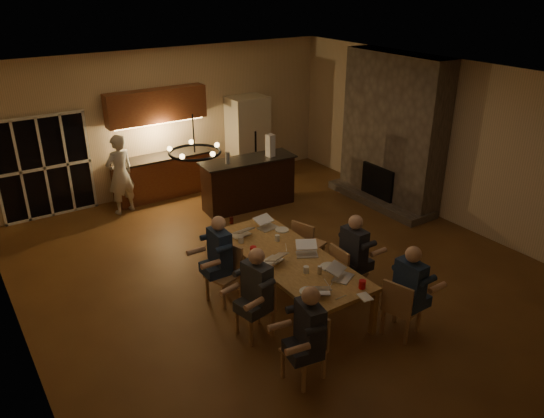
{
  "coord_description": "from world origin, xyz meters",
  "views": [
    {
      "loc": [
        -4.43,
        -6.46,
        4.67
      ],
      "look_at": [
        0.04,
        0.3,
        1.02
      ],
      "focal_mm": 35.0,
      "sensor_mm": 36.0,
      "label": 1
    }
  ],
  "objects": [
    {
      "name": "floor",
      "position": [
        0.0,
        0.0,
        0.0
      ],
      "size": [
        9.0,
        9.0,
        0.0
      ],
      "primitive_type": "plane",
      "color": "brown",
      "rests_on": "ground"
    },
    {
      "name": "back_wall",
      "position": [
        0.0,
        4.52,
        1.6
      ],
      "size": [
        8.0,
        0.04,
        3.2
      ],
      "primitive_type": "cube",
      "color": "beige",
      "rests_on": "ground"
    },
    {
      "name": "left_wall",
      "position": [
        -4.02,
        0.0,
        1.6
      ],
      "size": [
        0.04,
        9.0,
        3.2
      ],
      "primitive_type": "cube",
      "color": "beige",
      "rests_on": "ground"
    },
    {
      "name": "right_wall",
      "position": [
        4.02,
        0.0,
        1.6
      ],
      "size": [
        0.04,
        9.0,
        3.2
      ],
      "primitive_type": "cube",
      "color": "beige",
      "rests_on": "ground"
    },
    {
      "name": "ceiling",
      "position": [
        0.0,
        0.0,
        3.22
      ],
      "size": [
        8.0,
        9.0,
        0.04
      ],
      "primitive_type": "cube",
      "color": "white",
      "rests_on": "back_wall"
    },
    {
      "name": "french_doors",
      "position": [
        -2.7,
        4.47,
        1.05
      ],
      "size": [
        1.86,
        0.08,
        2.1
      ],
      "primitive_type": "cube",
      "color": "black",
      "rests_on": "ground"
    },
    {
      "name": "fireplace",
      "position": [
        3.7,
        1.2,
        1.6
      ],
      "size": [
        0.58,
        2.5,
        3.2
      ],
      "primitive_type": "cube",
      "color": "#61564C",
      "rests_on": "ground"
    },
    {
      "name": "kitchenette",
      "position": [
        -0.3,
        4.2,
        1.2
      ],
      "size": [
        2.24,
        0.68,
        2.4
      ],
      "primitive_type": null,
      "color": "brown",
      "rests_on": "ground"
    },
    {
      "name": "refrigerator",
      "position": [
        1.9,
        4.15,
        1.0
      ],
      "size": [
        0.9,
        0.68,
        2.0
      ],
      "primitive_type": "cube",
      "color": "beige",
      "rests_on": "ground"
    },
    {
      "name": "dining_table",
      "position": [
        -0.37,
        -0.78,
        0.38
      ],
      "size": [
        1.1,
        2.84,
        0.75
      ],
      "primitive_type": "cube",
      "color": "tan",
      "rests_on": "ground"
    },
    {
      "name": "bar_island",
      "position": [
        0.97,
        2.6,
        0.54
      ],
      "size": [
        2.08,
        0.83,
        1.08
      ],
      "primitive_type": "cube",
      "rotation": [
        0.0,
        0.0,
        -0.08
      ],
      "color": "black",
      "rests_on": "ground"
    },
    {
      "name": "chair_left_near",
      "position": [
        -1.23,
        -2.33,
        0.45
      ],
      "size": [
        0.51,
        0.51,
        0.89
      ],
      "primitive_type": null,
      "rotation": [
        0.0,
        0.0,
        -1.41
      ],
      "color": "tan",
      "rests_on": "ground"
    },
    {
      "name": "chair_left_mid",
      "position": [
        -1.27,
        -1.25,
        0.45
      ],
      "size": [
        0.45,
        0.45,
        0.89
      ],
      "primitive_type": null,
      "rotation": [
        0.0,
        0.0,
        -1.54
      ],
      "color": "tan",
      "rests_on": "ground"
    },
    {
      "name": "chair_left_far",
      "position": [
        -1.21,
        -0.25,
        0.45
      ],
      "size": [
        0.55,
        0.55,
        0.89
      ],
      "primitive_type": null,
      "rotation": [
        0.0,
        0.0,
        -1.28
      ],
      "color": "tan",
      "rests_on": "ground"
    },
    {
      "name": "chair_right_near",
      "position": [
        0.45,
        -2.36,
        0.45
      ],
      "size": [
        0.54,
        0.54,
        0.89
      ],
      "primitive_type": null,
      "rotation": [
        0.0,
        0.0,
        1.85
      ],
      "color": "tan",
      "rests_on": "ground"
    },
    {
      "name": "chair_right_mid",
      "position": [
        0.45,
        -1.22,
        0.45
      ],
      "size": [
        0.45,
        0.45,
        0.89
      ],
      "primitive_type": null,
      "rotation": [
        0.0,
        0.0,
        1.54
      ],
      "color": "tan",
      "rests_on": "ground"
    },
    {
      "name": "chair_right_far",
      "position": [
        0.5,
        -0.16,
        0.45
      ],
      "size": [
        0.56,
        0.56,
        0.89
      ],
      "primitive_type": null,
      "rotation": [
        0.0,
        0.0,
        1.89
      ],
      "color": "tan",
      "rests_on": "ground"
    },
    {
      "name": "person_left_near",
      "position": [
        -1.23,
        -2.43,
        0.69
      ],
      "size": [
        0.69,
        0.69,
        1.38
      ],
      "primitive_type": null,
      "rotation": [
        0.0,
        0.0,
        -1.74
      ],
      "color": "#272A33",
      "rests_on": "ground"
    },
    {
      "name": "person_right_near",
      "position": [
        0.49,
        -2.4,
        0.69
      ],
      "size": [
        0.62,
        0.62,
        1.38
      ],
      "primitive_type": null,
      "rotation": [
        0.0,
        0.0,
        1.6
      ],
      "color": "navy",
      "rests_on": "ground"
    },
    {
      "name": "person_left_mid",
      "position": [
        -1.26,
        -1.3,
        0.69
      ],
      "size": [
        0.71,
        0.71,
        1.38
      ],
      "primitive_type": null,
      "rotation": [
        0.0,
        0.0,
        -1.37
      ],
      "color": "#363A40",
      "rests_on": "ground"
    },
    {
      "name": "person_right_mid",
      "position": [
        0.52,
        -1.24,
        0.69
      ],
      "size": [
        0.62,
        0.62,
        1.38
      ],
      "primitive_type": null,
      "rotation": [
        0.0,
        0.0,
        1.6
      ],
      "color": "#272A33",
      "rests_on": "ground"
    },
    {
      "name": "person_left_far",
      "position": [
        -1.2,
        -0.15,
        0.69
      ],
      "size": [
        0.6,
        0.6,
        1.38
      ],
      "primitive_type": null,
      "rotation": [
        0.0,
        0.0,
        -1.57
      ],
      "color": "navy",
      "rests_on": "ground"
    },
    {
      "name": "standing_person",
      "position": [
        -1.38,
        3.82,
        0.84
      ],
      "size": [
        0.7,
        0.55,
        1.69
      ],
      "primitive_type": "imported",
      "rotation": [
        0.0,
        0.0,
        3.4
      ],
      "color": "silver",
      "rests_on": "ground"
    },
    {
      "name": "chandelier",
      "position": [
        -1.94,
        -1.06,
        2.75
      ],
      "size": [
        0.61,
        0.61,
        0.03
      ],
      "primitive_type": "torus",
      "color": "black",
      "rests_on": "ceiling"
    },
    {
      "name": "laptop_a",
      "position": [
        -0.6,
        -1.78,
        0.86
      ],
      "size": [
        0.42,
        0.41,
        0.23
      ],
      "primitive_type": null,
      "rotation": [
        0.0,
        0.0,
        2.55
      ],
      "color": "silver",
      "rests_on": "dining_table"
    },
    {
      "name": "laptop_b",
      "position": [
        -0.09,
        -1.71,
        0.86
      ],
      "size": [
        0.41,
        0.39,
        0.23
      ],
      "primitive_type": null,
      "rotation": [
        0.0,
        0.0,
        0.47
      ],
      "color": "silver",
      "rests_on": "dining_table"
    },
    {
      "name": "laptop_c",
      "position": [
        -0.68,
        -0.77,
        0.86
      ],
      "size": [
        0.39,
        0.36,
        0.23
      ],
      "primitive_type": null,
      "rotation": [
        0.0,
        0.0,
        3.43
      ],
      "color": "silver",
      "rests_on": "dining_table"
    },
    {
      "name": "laptop_d",
      "position": [
        -0.11,
        -0.89,
        0.86
      ],
      "size": [
        0.42,
        0.4,
        0.23
      ],
      "primitive_type": null,
      "rotation": [
        0.0,
        0.0,
        -0.52
      ],
      "color": "silver",
      "rests_on": "dining_table"
    },
    {
      "name": "laptop_e",
      "position": [
        -0.62,
        0.24,
        0.86
      ],
      "size": [
        0.35,
        0.31,
        0.23
      ],
      "primitive_type": null,
      "rotation": [
        0.0,
        0.0,
        3.25
      ],
      "color": "silver",
      "rests_on": "dining_table"
    },
    {
      "name": "laptop_f",
      "position": [
        -0.11,
        0.2,
        0.86
      ],
      "size": [
        0.36,
        0.33,
        0.23
      ],
      "primitive_type": null,
      "rotation": [
        0.0,
        0.0,
        0.15
      ],
      "color": "silver",
      "rests_on": "dining_table"
    },
    {
      "name": "mug_front",
      "position": [
        -0.44,
        -1.3,
        0.8
      ],
      "size": [
        0.08,
        0.08,
        0.1
      ],
      "primitive_type": "cylinder",
      "color": "white",
      "rests_on": "dining_table"
    },
    {
      "name": "mug_mid",
      "position": [
        -0.23,
        -0.26,
        0.8
      ],
      "size": [
        0.08,
        0.08,
        0.1
      ],
      "primitive_type": "cylinder",
      "color": "white",
      "rests_on": "dining_table"
    },
    {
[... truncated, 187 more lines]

